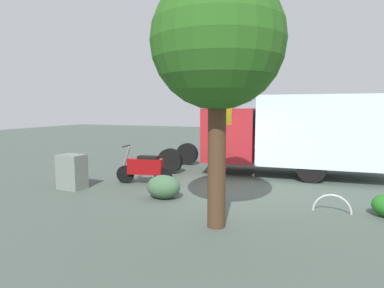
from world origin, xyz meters
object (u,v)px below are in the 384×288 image
stop_sign (224,118)px  street_tree (218,44)px  utility_cabinet (72,172)px  box_truck_near (294,131)px  bike_rack_hoop (332,212)px  motorcycle (145,168)px

stop_sign → street_tree: bearing=101.6°
stop_sign → utility_cabinet: bearing=4.2°
box_truck_near → bike_rack_hoop: bearing=103.3°
motorcycle → bike_rack_hoop: (-5.33, 0.89, -0.52)m
stop_sign → box_truck_near: bearing=-109.8°
stop_sign → street_tree: 2.28m
box_truck_near → street_tree: 6.13m
box_truck_near → stop_sign: size_ratio=2.50×
street_tree → utility_cabinet: street_tree is taller
utility_cabinet → bike_rack_hoop: (-7.04, -0.39, -0.51)m
street_tree → motorcycle: bearing=-40.6°
motorcycle → street_tree: street_tree is taller
stop_sign → street_tree: street_tree is taller
motorcycle → bike_rack_hoop: size_ratio=2.12×
box_truck_near → stop_sign: stop_sign is taller
motorcycle → utility_cabinet: bearing=27.7°
motorcycle → bike_rack_hoop: bearing=161.5°
box_truck_near → bike_rack_hoop: (-1.13, 3.90, -1.57)m
bike_rack_hoop → stop_sign: bearing=1.3°
motorcycle → street_tree: (-3.13, 2.68, 3.03)m
box_truck_near → motorcycle: 5.28m
box_truck_near → stop_sign: 4.25m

